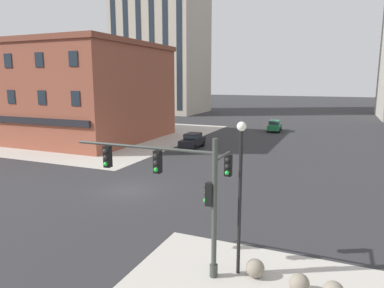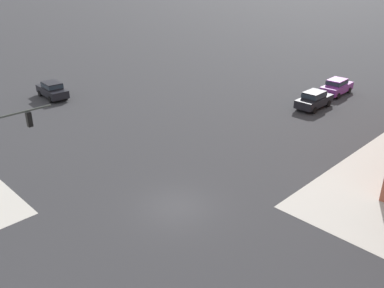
{
  "view_description": "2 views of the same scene",
  "coord_description": "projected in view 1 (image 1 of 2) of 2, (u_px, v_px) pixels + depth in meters",
  "views": [
    {
      "loc": [
        13.34,
        -20.01,
        7.61
      ],
      "look_at": [
        3.13,
        4.05,
        2.85
      ],
      "focal_mm": 32.77,
      "sensor_mm": 36.0,
      "label": 1
    },
    {
      "loc": [
        13.3,
        14.69,
        13.02
      ],
      "look_at": [
        -0.7,
        0.58,
        3.97
      ],
      "focal_mm": 37.8,
      "sensor_mm": 36.0,
      "label": 2
    }
  ],
  "objects": [
    {
      "name": "car_main_southbound_near",
      "position": [
        193.0,
        140.0,
        39.89
      ],
      "size": [
        2.04,
        4.47,
        1.68
      ],
      "color": "black",
      "rests_on": "ground"
    },
    {
      "name": "street_lamp_corner_near",
      "position": [
        240.0,
        182.0,
        13.37
      ],
      "size": [
        0.36,
        0.36,
        6.1
      ],
      "color": "black",
      "rests_on": "ground"
    },
    {
      "name": "car_main_northbound_near",
      "position": [
        275.0,
        125.0,
        52.82
      ],
      "size": [
        2.14,
        4.52,
        1.68
      ],
      "color": "#1E6B3D",
      "rests_on": "ground"
    },
    {
      "name": "sidewalk_far_corner",
      "position": [
        88.0,
        134.0,
        50.42
      ],
      "size": [
        32.0,
        32.0,
        0.02
      ],
      "primitive_type": "cube",
      "color": "#B7B2A8",
      "rests_on": "ground"
    },
    {
      "name": "traffic_signal_main",
      "position": [
        186.0,
        185.0,
        13.84
      ],
      "size": [
        6.42,
        2.09,
        5.52
      ],
      "color": "#383D38",
      "rests_on": "ground"
    },
    {
      "name": "bollard_sphere_curb_a",
      "position": [
        255.0,
        268.0,
        13.69
      ],
      "size": [
        0.73,
        0.73,
        0.73
      ],
      "primitive_type": "sphere",
      "color": "gray",
      "rests_on": "ground"
    },
    {
      "name": "ground_plane",
      "position": [
        129.0,
        190.0,
        24.62
      ],
      "size": [
        320.0,
        320.0,
        0.0
      ],
      "primitive_type": "plane",
      "color": "#2D2D30"
    },
    {
      "name": "storefront_block_near_corner",
      "position": [
        69.0,
        92.0,
        46.73
      ],
      "size": [
        22.83,
        18.57,
        12.24
      ],
      "color": "brown",
      "rests_on": "ground"
    },
    {
      "name": "bollard_sphere_curb_b",
      "position": [
        299.0,
        283.0,
        12.68
      ],
      "size": [
        0.73,
        0.73,
        0.73
      ],
      "primitive_type": "sphere",
      "color": "gray",
      "rests_on": "ground"
    }
  ]
}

